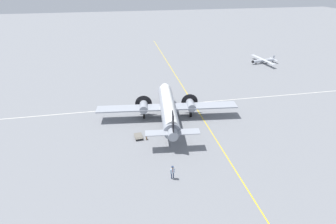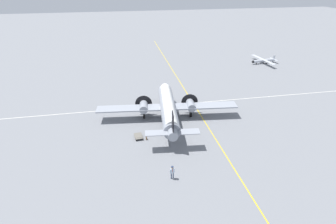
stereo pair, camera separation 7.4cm
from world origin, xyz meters
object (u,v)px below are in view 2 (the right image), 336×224
object	(u,v)px
airliner_main	(168,106)
baggage_cart	(138,136)
suitcase_near_door	(146,138)
crew_foreground	(172,171)
light_aircraft_distant	(263,60)

from	to	relation	value
airliner_main	baggage_cart	world-z (taller)	airliner_main
suitcase_near_door	crew_foreground	bearing A→B (deg)	-166.71
crew_foreground	light_aircraft_distant	size ratio (longest dim) A/B	0.18
suitcase_near_door	airliner_main	bearing A→B (deg)	-38.40
baggage_cart	crew_foreground	bearing A→B (deg)	-165.55
suitcase_near_door	baggage_cart	size ratio (longest dim) A/B	0.30
crew_foreground	suitcase_near_door	bearing A→B (deg)	-87.42
airliner_main	suitcase_near_door	distance (m)	7.34
airliner_main	suitcase_near_door	bearing A→B (deg)	147.72
airliner_main	light_aircraft_distant	xyz separation A→B (m)	(26.48, -32.15, -1.70)
airliner_main	light_aircraft_distant	bearing A→B (deg)	-44.40
crew_foreground	baggage_cart	size ratio (longest dim) A/B	0.95
suitcase_near_door	baggage_cart	xyz separation A→B (m)	(0.71, 1.15, 0.01)
airliner_main	baggage_cart	size ratio (longest dim) A/B	12.61
baggage_cart	light_aircraft_distant	xyz separation A→B (m)	(31.24, -37.64, 0.54)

